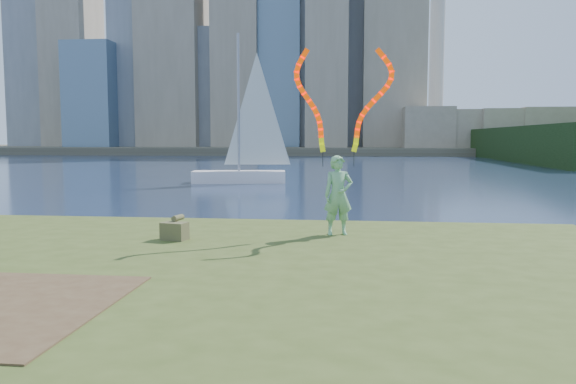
# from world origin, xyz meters

# --- Properties ---
(ground) EXTENTS (320.00, 320.00, 0.00)m
(ground) POSITION_xyz_m (0.00, 0.00, 0.00)
(ground) COLOR #1A2742
(ground) RESTS_ON ground
(grassy_knoll) EXTENTS (20.00, 18.00, 0.80)m
(grassy_knoll) POSITION_xyz_m (0.00, -2.30, 0.34)
(grassy_knoll) COLOR #3A4A1A
(grassy_knoll) RESTS_ON ground
(far_shore) EXTENTS (320.00, 40.00, 1.20)m
(far_shore) POSITION_xyz_m (0.00, 95.00, 0.60)
(far_shore) COLOR #4C4737
(far_shore) RESTS_ON ground
(woman_with_ribbons) EXTENTS (1.98, 0.60, 3.96)m
(woman_with_ribbons) POSITION_xyz_m (1.85, 2.11, 2.22)
(woman_with_ribbons) COLOR #127A20
(woman_with_ribbons) RESTS_ON grassy_knoll
(canvas_bag) EXTENTS (0.52, 0.59, 0.44)m
(canvas_bag) POSITION_xyz_m (-1.19, 1.17, 0.98)
(canvas_bag) COLOR #4C4C2B
(canvas_bag) RESTS_ON grassy_knoll
(sailboat) EXTENTS (5.97, 2.57, 8.96)m
(sailboat) POSITION_xyz_m (-4.37, 24.46, 1.54)
(sailboat) COLOR white
(sailboat) RESTS_ON ground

